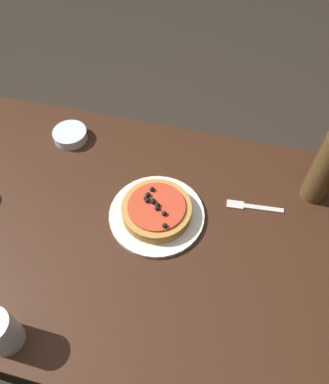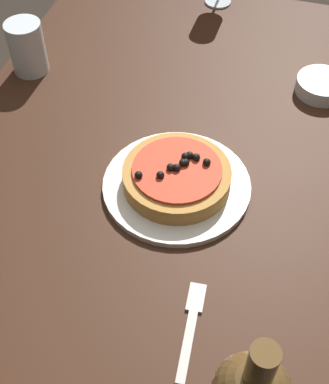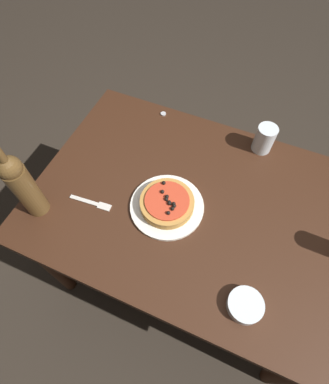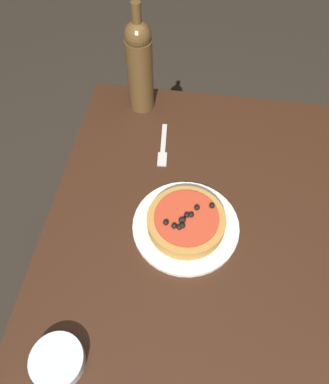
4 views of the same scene
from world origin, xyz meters
name	(u,v)px [view 2 (image 2 of 4)]	position (x,y,z in m)	size (l,w,h in m)	color
ground_plane	(163,318)	(0.00, 0.00, 0.00)	(14.00, 14.00, 0.00)	#2D261E
dining_table	(162,177)	(0.00, 0.00, 0.63)	(1.22, 0.83, 0.73)	#381E11
dinner_plate	(177,185)	(0.10, 0.06, 0.74)	(0.27, 0.27, 0.01)	white
pizza	(177,176)	(0.10, 0.06, 0.76)	(0.19, 0.19, 0.05)	#BC843D
water_cup	(27,48)	(-0.15, -0.35, 0.79)	(0.08, 0.08, 0.12)	silver
side_bowl	(322,86)	(-0.25, 0.28, 0.75)	(0.11, 0.11, 0.03)	silver
fork	(191,324)	(0.36, 0.15, 0.73)	(0.16, 0.03, 0.00)	beige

